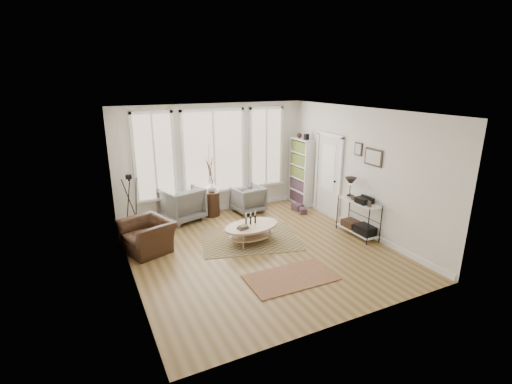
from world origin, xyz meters
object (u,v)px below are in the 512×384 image
coffee_table (251,229)px  accent_chair (147,236)px  bookcase (301,172)px  side_table (211,184)px  low_shelf (358,214)px  armchair_right (248,199)px  armchair_left (182,204)px

coffee_table → accent_chair: accent_chair is taller
bookcase → side_table: size_ratio=1.13×
bookcase → side_table: bookcase is taller
bookcase → low_shelf: bookcase is taller
side_table → accent_chair: size_ratio=1.79×
low_shelf → armchair_right: low_shelf is taller
low_shelf → armchair_left: bearing=141.0°
coffee_table → side_table: (-0.22, 2.00, 0.56)m
low_shelf → armchair_left: 4.36m
bookcase → coffee_table: 3.09m
low_shelf → accent_chair: bearing=163.5°
coffee_table → armchair_left: 2.26m
armchair_left → accent_chair: size_ratio=0.94×
low_shelf → accent_chair: (-4.52, 1.34, -0.18)m
bookcase → side_table: bearing=175.5°
bookcase → low_shelf: 2.56m
side_table → accent_chair: (-1.92, -1.39, -0.55)m
bookcase → accent_chair: bookcase is taller
armchair_right → accent_chair: armchair_right is taller
coffee_table → armchair_left: size_ratio=1.47×
armchair_left → side_table: side_table is taller
bookcase → side_table: (-2.66, 0.21, -0.08)m
coffee_table → armchair_left: bearing=116.7°
low_shelf → side_table: bearing=133.6°
bookcase → accent_chair: (-4.58, -1.18, -0.62)m
low_shelf → accent_chair: low_shelf is taller
bookcase → accent_chair: 4.77m
low_shelf → coffee_table: size_ratio=0.93×
accent_chair → coffee_table: bearing=54.0°
low_shelf → coffee_table: 2.49m
armchair_right → armchair_left: bearing=-12.8°
coffee_table → accent_chair: (-2.15, 0.61, 0.01)m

